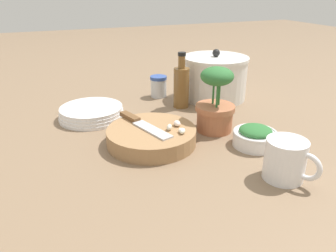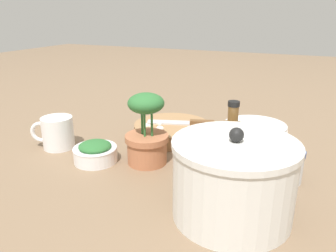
# 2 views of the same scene
# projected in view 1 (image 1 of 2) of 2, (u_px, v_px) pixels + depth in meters

# --- Properties ---
(ground_plane) EXTENTS (5.00, 5.00, 0.00)m
(ground_plane) POSITION_uv_depth(u_px,v_px,m) (175.00, 132.00, 0.98)
(ground_plane) COLOR #7F664C
(cutting_board) EXTENTS (0.25, 0.25, 0.04)m
(cutting_board) POSITION_uv_depth(u_px,v_px,m) (151.00, 136.00, 0.90)
(cutting_board) COLOR #9E754C
(cutting_board) RESTS_ON ground_plane
(chef_knife) EXTENTS (0.22, 0.09, 0.01)m
(chef_knife) POSITION_uv_depth(u_px,v_px,m) (141.00, 123.00, 0.92)
(chef_knife) COLOR brown
(chef_knife) RESTS_ON cutting_board
(garlic_cloves) EXTENTS (0.08, 0.05, 0.02)m
(garlic_cloves) POSITION_uv_depth(u_px,v_px,m) (177.00, 127.00, 0.89)
(garlic_cloves) COLOR silver
(garlic_cloves) RESTS_ON cutting_board
(herb_bowl) EXTENTS (0.12, 0.12, 0.06)m
(herb_bowl) POSITION_uv_depth(u_px,v_px,m) (255.00, 136.00, 0.89)
(herb_bowl) COLOR white
(herb_bowl) RESTS_ON ground_plane
(spice_jar) EXTENTS (0.06, 0.06, 0.08)m
(spice_jar) POSITION_uv_depth(u_px,v_px,m) (159.00, 86.00, 1.27)
(spice_jar) COLOR silver
(spice_jar) RESTS_ON ground_plane
(coffee_mug) EXTENTS (0.12, 0.09, 0.10)m
(coffee_mug) POSITION_uv_depth(u_px,v_px,m) (286.00, 160.00, 0.73)
(coffee_mug) COLOR white
(coffee_mug) RESTS_ON ground_plane
(plate_stack) EXTENTS (0.21, 0.21, 0.04)m
(plate_stack) POSITION_uv_depth(u_px,v_px,m) (92.00, 113.00, 1.07)
(plate_stack) COLOR white
(plate_stack) RESTS_ON ground_plane
(oil_bottle) EXTENTS (0.06, 0.06, 0.19)m
(oil_bottle) POSITION_uv_depth(u_px,v_px,m) (181.00, 86.00, 1.15)
(oil_bottle) COLOR brown
(oil_bottle) RESTS_ON ground_plane
(stock_pot) EXTENTS (0.24, 0.24, 0.19)m
(stock_pot) POSITION_uv_depth(u_px,v_px,m) (215.00, 78.00, 1.24)
(stock_pot) COLOR silver
(stock_pot) RESTS_ON ground_plane
(potted_herb) EXTENTS (0.12, 0.12, 0.19)m
(potted_herb) POSITION_uv_depth(u_px,v_px,m) (215.00, 104.00, 0.96)
(potted_herb) COLOR #B26B47
(potted_herb) RESTS_ON ground_plane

